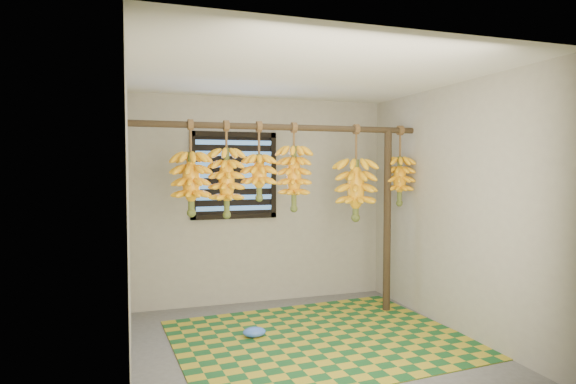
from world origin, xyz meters
name	(u,v)px	position (x,y,z in m)	size (l,w,h in m)	color
floor	(307,346)	(0.00, 0.00, -0.01)	(3.00, 3.00, 0.01)	#525252
ceiling	(308,74)	(0.00, 0.00, 2.40)	(3.00, 3.00, 0.01)	silver
wall_back	(263,201)	(0.00, 1.50, 1.20)	(3.00, 0.01, 2.40)	gray
wall_left	(128,218)	(-1.50, 0.00, 1.20)	(0.01, 3.00, 2.40)	gray
wall_right	(451,208)	(1.50, 0.00, 1.20)	(0.01, 3.00, 2.40)	gray
window	(234,175)	(-0.35, 1.48, 1.50)	(1.00, 0.04, 1.00)	black
hanging_pole	(283,127)	(0.00, 0.70, 2.00)	(0.06, 0.06, 3.00)	#3B2D1B
support_post	(387,221)	(1.20, 0.70, 1.00)	(0.08, 0.08, 2.00)	#3B2D1B
woven_mat	(320,338)	(0.17, 0.11, 0.01)	(2.62, 2.10, 0.01)	#164D21
plastic_bag	(254,332)	(-0.40, 0.33, 0.06)	(0.22, 0.16, 0.09)	blue
banana_bunch_a	(191,183)	(-0.93, 0.70, 1.44)	(0.35, 0.35, 0.91)	brown
banana_bunch_b	(227,182)	(-0.59, 0.70, 1.45)	(0.35, 0.35, 0.94)	brown
banana_bunch_c	(259,177)	(-0.26, 0.70, 1.50)	(0.33, 0.33, 0.78)	brown
banana_bunch_d	(294,178)	(0.11, 0.70, 1.48)	(0.35, 0.35, 0.90)	brown
banana_bunch_e	(356,189)	(0.82, 0.70, 1.36)	(0.41, 0.41, 1.02)	brown
banana_bunch_f	(400,181)	(1.35, 0.70, 1.45)	(0.31, 0.31, 0.87)	brown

